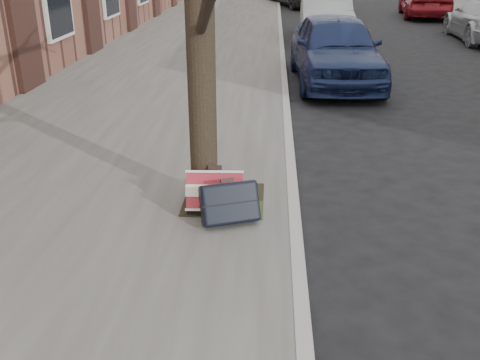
# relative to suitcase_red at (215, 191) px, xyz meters

# --- Properties ---
(ground) EXTENTS (120.00, 120.00, 0.00)m
(ground) POSITION_rel_suitcase_red_xyz_m (2.07, -0.94, -0.34)
(ground) COLOR black
(ground) RESTS_ON ground
(near_sidewalk) EXTENTS (5.00, 70.00, 0.12)m
(near_sidewalk) POSITION_rel_suitcase_red_xyz_m (-1.63, 14.06, -0.28)
(near_sidewalk) COLOR slate
(near_sidewalk) RESTS_ON ground
(dirt_patch) EXTENTS (0.85, 0.85, 0.02)m
(dirt_patch) POSITION_rel_suitcase_red_xyz_m (0.07, 0.26, -0.21)
(dirt_patch) COLOR black
(dirt_patch) RESTS_ON near_sidewalk
(suitcase_red) EXTENTS (0.58, 0.33, 0.44)m
(suitcase_red) POSITION_rel_suitcase_red_xyz_m (0.00, 0.00, 0.00)
(suitcase_red) COLOR maroon
(suitcase_red) RESTS_ON near_sidewalk
(suitcase_navy) EXTENTS (0.64, 0.50, 0.44)m
(suitcase_navy) POSITION_rel_suitcase_red_xyz_m (0.17, -0.26, 0.00)
(suitcase_navy) COLOR black
(suitcase_navy) RESTS_ON near_sidewalk
(car_near_front) EXTENTS (1.84, 4.20, 1.41)m
(car_near_front) POSITION_rel_suitcase_red_xyz_m (1.85, 6.37, 0.37)
(car_near_front) COLOR #19244C
(car_near_front) RESTS_ON ground
(car_near_mid) EXTENTS (1.53, 4.19, 1.37)m
(car_near_mid) POSITION_rel_suitcase_red_xyz_m (2.15, 11.98, 0.35)
(car_near_mid) COLOR #989A9E
(car_near_mid) RESTS_ON ground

